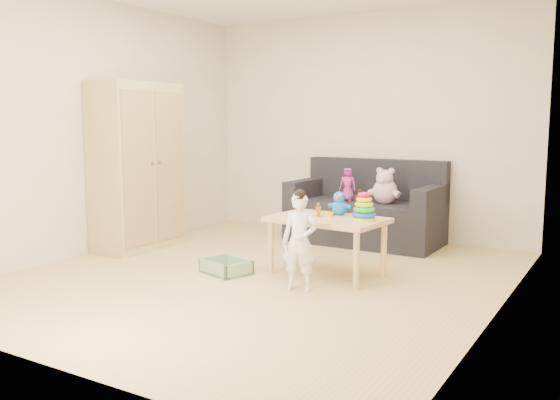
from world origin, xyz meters
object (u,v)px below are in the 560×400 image
Objects in this scene: play_table at (327,246)px; toddler at (300,243)px; sofa at (364,222)px; wardrobe at (137,167)px.

toddler is (0.03, -0.54, 0.13)m from play_table.
wardrobe is at bearing -141.83° from sofa.
sofa is 2.05m from toddler.
wardrobe is 2.37m from toddler.
toddler is (0.30, -2.02, 0.15)m from sofa.
toddler reaches higher than play_table.
play_table is 0.55m from toddler.
play_table is (0.28, -1.49, 0.03)m from sofa.
toddler is at bearing -81.01° from sofa.
sofa is 1.51m from play_table.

